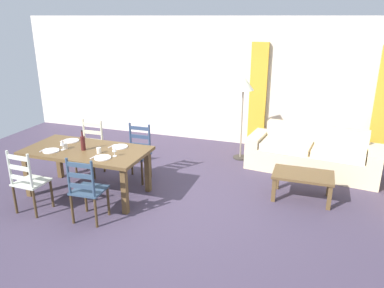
{
  "coord_description": "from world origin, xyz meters",
  "views": [
    {
      "loc": [
        2.04,
        -4.56,
        2.7
      ],
      "look_at": [
        0.22,
        0.76,
        0.75
      ],
      "focal_mm": 34.73,
      "sensor_mm": 36.0,
      "label": 1
    }
  ],
  "objects_px": {
    "dining_chair_near_left": "(28,182)",
    "standing_lamp": "(243,88)",
    "dining_table": "(87,155)",
    "dining_chair_far_left": "(90,148)",
    "coffee_cup_secondary": "(65,146)",
    "wine_bottle": "(83,143)",
    "coffee_cup_primary": "(99,150)",
    "couch": "(312,155)",
    "dining_chair_near_right": "(87,190)",
    "wine_glass_near_left": "(62,143)",
    "wine_glass_near_right": "(114,149)",
    "dining_chair_far_right": "(137,153)",
    "coffee_table": "(303,178)"
  },
  "relations": [
    {
      "from": "dining_chair_near_right",
      "to": "coffee_cup_primary",
      "type": "bearing_deg",
      "value": 106.41
    },
    {
      "from": "coffee_cup_secondary",
      "to": "wine_glass_near_right",
      "type": "bearing_deg",
      "value": -2.55
    },
    {
      "from": "dining_chair_far_left",
      "to": "wine_glass_near_right",
      "type": "relative_size",
      "value": 5.96
    },
    {
      "from": "dining_chair_far_left",
      "to": "coffee_cup_primary",
      "type": "distance_m",
      "value": 1.13
    },
    {
      "from": "dining_chair_near_right",
      "to": "standing_lamp",
      "type": "bearing_deg",
      "value": 64.12
    },
    {
      "from": "wine_bottle",
      "to": "standing_lamp",
      "type": "relative_size",
      "value": 0.19
    },
    {
      "from": "wine_glass_near_left",
      "to": "wine_glass_near_right",
      "type": "distance_m",
      "value": 0.89
    },
    {
      "from": "dining_chair_near_left",
      "to": "dining_chair_near_right",
      "type": "bearing_deg",
      "value": 2.85
    },
    {
      "from": "dining_table",
      "to": "dining_chair_far_right",
      "type": "height_order",
      "value": "dining_chair_far_right"
    },
    {
      "from": "wine_bottle",
      "to": "coffee_cup_secondary",
      "type": "height_order",
      "value": "wine_bottle"
    },
    {
      "from": "standing_lamp",
      "to": "coffee_cup_secondary",
      "type": "bearing_deg",
      "value": -133.46
    },
    {
      "from": "dining_chair_near_right",
      "to": "wine_glass_near_left",
      "type": "relative_size",
      "value": 5.96
    },
    {
      "from": "dining_chair_far_left",
      "to": "coffee_table",
      "type": "distance_m",
      "value": 3.65
    },
    {
      "from": "wine_glass_near_left",
      "to": "wine_glass_near_right",
      "type": "xyz_separation_m",
      "value": [
        0.89,
        0.02,
        0.0
      ]
    },
    {
      "from": "dining_chair_near_left",
      "to": "dining_chair_far_right",
      "type": "height_order",
      "value": "same"
    },
    {
      "from": "wine_glass_near_right",
      "to": "standing_lamp",
      "type": "relative_size",
      "value": 0.1
    },
    {
      "from": "dining_chair_near_right",
      "to": "wine_glass_near_left",
      "type": "height_order",
      "value": "dining_chair_near_right"
    },
    {
      "from": "dining_chair_far_left",
      "to": "coffee_table",
      "type": "relative_size",
      "value": 1.07
    },
    {
      "from": "couch",
      "to": "dining_chair_far_left",
      "type": "bearing_deg",
      "value": -159.52
    },
    {
      "from": "coffee_table",
      "to": "coffee_cup_secondary",
      "type": "bearing_deg",
      "value": -164.29
    },
    {
      "from": "wine_bottle",
      "to": "coffee_table",
      "type": "distance_m",
      "value": 3.4
    },
    {
      "from": "wine_bottle",
      "to": "coffee_cup_secondary",
      "type": "bearing_deg",
      "value": -172.11
    },
    {
      "from": "dining_chair_near_left",
      "to": "dining_chair_near_right",
      "type": "height_order",
      "value": "same"
    },
    {
      "from": "dining_chair_near_right",
      "to": "wine_glass_near_right",
      "type": "distance_m",
      "value": 0.73
    },
    {
      "from": "couch",
      "to": "dining_chair_near_right",
      "type": "bearing_deg",
      "value": -134.76
    },
    {
      "from": "couch",
      "to": "standing_lamp",
      "type": "distance_m",
      "value": 1.77
    },
    {
      "from": "dining_chair_far_left",
      "to": "wine_glass_near_right",
      "type": "bearing_deg",
      "value": -40.21
    },
    {
      "from": "dining_chair_near_left",
      "to": "coffee_table",
      "type": "distance_m",
      "value": 4.04
    },
    {
      "from": "wine_bottle",
      "to": "dining_chair_near_right",
      "type": "bearing_deg",
      "value": -54.59
    },
    {
      "from": "coffee_cup_primary",
      "to": "standing_lamp",
      "type": "bearing_deg",
      "value": 55.19
    },
    {
      "from": "dining_chair_near_left",
      "to": "wine_glass_near_right",
      "type": "xyz_separation_m",
      "value": [
        1.03,
        0.66,
        0.38
      ]
    },
    {
      "from": "coffee_cup_secondary",
      "to": "dining_chair_far_right",
      "type": "bearing_deg",
      "value": 47.46
    },
    {
      "from": "dining_chair_near_right",
      "to": "wine_glass_near_left",
      "type": "distance_m",
      "value": 1.07
    },
    {
      "from": "dining_chair_near_left",
      "to": "standing_lamp",
      "type": "relative_size",
      "value": 0.59
    },
    {
      "from": "dining_table",
      "to": "coffee_table",
      "type": "height_order",
      "value": "dining_table"
    },
    {
      "from": "coffee_cup_secondary",
      "to": "dining_chair_far_left",
      "type": "bearing_deg",
      "value": 98.45
    },
    {
      "from": "coffee_cup_secondary",
      "to": "couch",
      "type": "distance_m",
      "value": 4.27
    },
    {
      "from": "wine_glass_near_left",
      "to": "standing_lamp",
      "type": "distance_m",
      "value": 3.39
    },
    {
      "from": "dining_chair_near_right",
      "to": "coffee_cup_primary",
      "type": "xyz_separation_m",
      "value": [
        -0.19,
        0.65,
        0.32
      ]
    },
    {
      "from": "dining_table",
      "to": "dining_chair_far_left",
      "type": "distance_m",
      "value": 0.87
    },
    {
      "from": "coffee_cup_secondary",
      "to": "coffee_table",
      "type": "bearing_deg",
      "value": 15.71
    },
    {
      "from": "wine_glass_near_left",
      "to": "coffee_table",
      "type": "distance_m",
      "value": 3.72
    },
    {
      "from": "dining_chair_far_right",
      "to": "wine_glass_near_left",
      "type": "distance_m",
      "value": 1.27
    },
    {
      "from": "coffee_cup_primary",
      "to": "coffee_cup_secondary",
      "type": "distance_m",
      "value": 0.6
    },
    {
      "from": "dining_chair_far_left",
      "to": "standing_lamp",
      "type": "relative_size",
      "value": 0.59
    },
    {
      "from": "dining_table",
      "to": "coffee_cup_secondary",
      "type": "bearing_deg",
      "value": -165.48
    },
    {
      "from": "dining_table",
      "to": "dining_chair_near_right",
      "type": "bearing_deg",
      "value": -56.91
    },
    {
      "from": "wine_glass_near_right",
      "to": "dining_table",
      "type": "bearing_deg",
      "value": 168.14
    },
    {
      "from": "wine_glass_near_left",
      "to": "dining_table",
      "type": "bearing_deg",
      "value": 23.13
    },
    {
      "from": "dining_table",
      "to": "standing_lamp",
      "type": "height_order",
      "value": "standing_lamp"
    }
  ]
}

